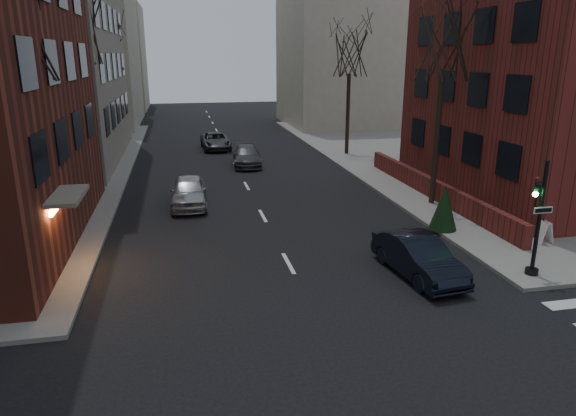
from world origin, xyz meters
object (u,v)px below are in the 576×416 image
object	(u,v)px
tree_right_a	(445,42)
streetlamp_near	(87,122)
tree_right_b	(350,53)
tree_left_b	(78,27)
tree_left_c	(110,47)
car_lane_far	(216,141)
streetlamp_far	(124,93)
sandwich_board	(545,232)
car_lane_silver	(189,192)
evergreen_shrub	(444,207)
tree_left_a	(14,22)
parked_sedan	(418,257)
car_lane_gray	(247,156)
traffic_signal	(537,226)

from	to	relation	value
tree_right_a	streetlamp_near	world-z (taller)	tree_right_a
tree_right_b	tree_left_b	bearing A→B (deg)	-161.18
tree_left_c	car_lane_far	distance (m)	11.28
streetlamp_far	sandwich_board	xyz separation A→B (m)	(18.70, -30.37, -3.64)
tree_right_b	car_lane_far	xyz separation A→B (m)	(-9.65, 4.87, -6.92)
streetlamp_near	streetlamp_far	xyz separation A→B (m)	(0.00, 20.00, 0.00)
tree_right_a	car_lane_silver	world-z (taller)	tree_right_a
tree_left_c	evergreen_shrub	world-z (taller)	tree_left_c
tree_left_a	streetlamp_near	bearing A→B (deg)	85.71
streetlamp_far	evergreen_shrub	world-z (taller)	streetlamp_far
tree_left_b	evergreen_shrub	bearing A→B (deg)	-36.65
tree_right_a	tree_left_b	bearing A→B (deg)	155.56
tree_left_a	tree_left_b	xyz separation A→B (m)	(0.00, 12.00, 0.44)
sandwich_board	tree_right_b	bearing A→B (deg)	103.22
parked_sedan	streetlamp_near	bearing A→B (deg)	129.53
tree_right_b	streetlamp_far	bearing A→B (deg)	149.53
car_lane_silver	car_lane_gray	distance (m)	10.28
tree_right_a	car_lane_silver	bearing A→B (deg)	168.54
streetlamp_near	evergreen_shrub	distance (m)	17.71
tree_right_a	car_lane_silver	size ratio (longest dim) A/B	2.19
tree_left_b	tree_right_b	size ratio (longest dim) A/B	1.18
tree_left_c	evergreen_shrub	bearing A→B (deg)	-58.21
tree_left_a	tree_right_b	size ratio (longest dim) A/B	1.12
streetlamp_far	evergreen_shrub	size ratio (longest dim) A/B	3.16
tree_right_b	tree_left_a	bearing A→B (deg)	-134.36
tree_left_b	streetlamp_near	world-z (taller)	tree_left_b
sandwich_board	tree_left_a	bearing A→B (deg)	-178.57
tree_left_a	sandwich_board	distance (m)	20.98
streetlamp_far	sandwich_board	bearing A→B (deg)	-58.38
tree_left_c	tree_right_a	bearing A→B (deg)	-51.34
tree_left_c	sandwich_board	bearing A→B (deg)	-55.78
traffic_signal	evergreen_shrub	xyz separation A→B (m)	(-0.64, 5.03, -0.77)
streetlamp_far	parked_sedan	distance (m)	34.50
streetlamp_far	tree_left_a	bearing A→B (deg)	-91.23
car_lane_far	sandwich_board	world-z (taller)	car_lane_far
tree_left_a	tree_left_c	xyz separation A→B (m)	(0.00, 26.00, -0.44)
tree_left_b	streetlamp_far	bearing A→B (deg)	87.85
tree_left_c	streetlamp_near	xyz separation A→B (m)	(0.60, -18.00, -3.79)
tree_right_b	car_lane_silver	bearing A→B (deg)	-136.67
tree_right_a	parked_sedan	bearing A→B (deg)	-119.87
tree_right_a	parked_sedan	world-z (taller)	tree_right_a
car_lane_far	parked_sedan	bearing A→B (deg)	-81.28
tree_left_c	tree_right_b	size ratio (longest dim) A/B	1.06
tree_left_c	car_lane_silver	size ratio (longest dim) A/B	2.19
tree_right_b	evergreen_shrub	distance (m)	19.16
evergreen_shrub	streetlamp_far	bearing A→B (deg)	118.99
car_lane_silver	car_lane_far	xyz separation A→B (m)	(2.56, 16.39, -0.09)
tree_left_b	streetlamp_near	bearing A→B (deg)	-81.47
traffic_signal	tree_left_a	size ratio (longest dim) A/B	0.39
tree_right_b	evergreen_shrub	bearing A→B (deg)	-94.77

